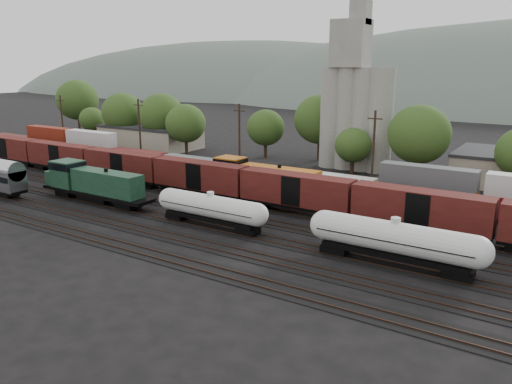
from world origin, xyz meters
The scene contains 12 objects.
ground centered at (0.00, 0.00, 0.00)m, with size 600.00×600.00×0.00m, color black.
tracks centered at (0.00, 0.00, 0.05)m, with size 180.00×33.20×0.20m.
green_locomotive centered at (-18.24, -5.00, 2.84)m, with size 18.98×3.35×5.02m.
tank_car_a centered at (2.50, -5.00, 2.39)m, with size 15.22×2.73×3.99m.
tank_car_b centered at (23.96, -5.00, 2.66)m, with size 17.08×3.06×4.48m.
orange_locomotive centered at (-0.43, 10.00, 2.80)m, with size 19.77×3.30×4.94m.
boxcar_string centered at (8.25, 5.00, 3.12)m, with size 169.00×2.90×4.20m.
container_wall centered at (-1.82, 15.00, 2.50)m, with size 160.00×2.60×5.80m.
grain_silo centered at (3.28, 36.00, 11.26)m, with size 13.40×5.00×29.00m.
industrial_sheds centered at (6.63, 35.25, 2.56)m, with size 119.38×17.26×5.10m.
tree_band centered at (0.29, 36.28, 7.86)m, with size 169.97×21.50×14.54m.
utility_poles centered at (0.00, 22.00, 6.21)m, with size 122.20×0.36×12.00m.
Camera 1 is at (36.72, -48.71, 18.29)m, focal length 35.00 mm.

